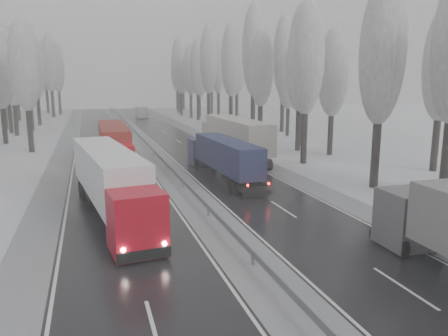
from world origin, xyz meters
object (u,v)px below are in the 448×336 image
truck_cream_box (233,135)px  truck_red_white (111,179)px  box_truck_distant (142,112)px  truck_red_red (114,143)px  truck_blue_box (223,155)px

truck_cream_box → truck_red_white: size_ratio=1.07×
truck_cream_box → box_truck_distant: size_ratio=2.45×
box_truck_distant → truck_red_white: 78.37m
box_truck_distant → truck_red_red: 61.22m
truck_blue_box → truck_cream_box: (4.07, 9.20, 0.56)m
truck_blue_box → truck_red_white: size_ratio=0.84×
truck_blue_box → box_truck_distant: (0.93, 68.85, -0.72)m
truck_blue_box → truck_red_white: truck_red_white is taller
box_truck_distant → truck_red_white: (-10.96, -77.59, 1.10)m
truck_blue_box → truck_red_white: bearing=-141.5°
truck_blue_box → box_truck_distant: truck_blue_box is taller
truck_red_red → truck_blue_box: bearing=-43.8°
truck_cream_box → box_truck_distant: (-3.14, 59.64, -1.28)m
truck_cream_box → truck_red_white: bearing=-129.0°
box_truck_distant → truck_red_red: truck_red_red is taller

